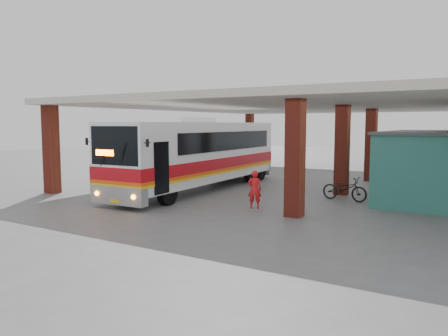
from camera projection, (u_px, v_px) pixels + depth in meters
ground at (258, 198)px, 20.35m from camera, size 90.00×90.00×0.00m
brick_columns at (324, 147)px, 23.65m from camera, size 20.10×21.60×4.35m
canopy_roof at (318, 105)px, 25.17m from camera, size 21.00×23.00×0.30m
shop_building at (447, 165)px, 19.72m from camera, size 5.20×8.20×3.11m
coach_bus at (200, 154)px, 22.76m from camera, size 3.26×13.00×3.75m
motorcycle at (345, 189)px, 19.56m from camera, size 2.16×1.01×1.09m
pedestrian at (255, 189)px, 17.75m from camera, size 0.67×0.57×1.56m
red_chair at (401, 181)px, 23.81m from camera, size 0.45×0.45×0.76m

